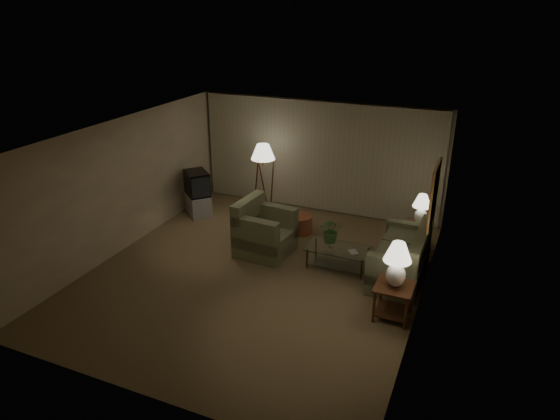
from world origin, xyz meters
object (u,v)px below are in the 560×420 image
(side_table_near, at_px, (394,295))
(floor_lamp, at_px, (263,178))
(crt_tv, at_px, (197,183))
(table_lamp_far, at_px, (422,207))
(coffee_table, at_px, (338,254))
(ottoman, at_px, (299,224))
(sofa, at_px, (400,258))
(table_lamp_near, at_px, (397,261))
(armchair, at_px, (265,233))
(side_table_far, at_px, (419,232))
(tv_cabinet, at_px, (198,204))
(vase, at_px, (331,243))

(side_table_near, height_order, floor_lamp, floor_lamp)
(side_table_near, relative_size, crt_tv, 0.74)
(table_lamp_far, relative_size, floor_lamp, 0.37)
(coffee_table, distance_m, ottoman, 1.76)
(side_table_near, distance_m, floor_lamp, 4.88)
(sofa, bearing_deg, coffee_table, -84.30)
(table_lamp_far, bearing_deg, floor_lamp, 172.42)
(table_lamp_near, distance_m, table_lamp_far, 2.60)
(sofa, xyz_separation_m, coffee_table, (-1.16, -0.10, -0.11))
(floor_lamp, bearing_deg, armchair, -64.25)
(sofa, relative_size, ottoman, 3.02)
(armchair, bearing_deg, floor_lamp, 29.94)
(sofa, distance_m, floor_lamp, 4.03)
(side_table_far, height_order, coffee_table, side_table_far)
(side_table_near, bearing_deg, crt_tv, 154.53)
(side_table_near, distance_m, ottoman, 3.58)
(table_lamp_near, distance_m, ottoman, 3.67)
(sofa, distance_m, table_lamp_far, 1.39)
(crt_tv, bearing_deg, side_table_far, 43.89)
(sofa, xyz_separation_m, tv_cabinet, (-5.05, 1.13, -0.14))
(side_table_near, relative_size, vase, 4.14)
(crt_tv, bearing_deg, coffee_table, 25.03)
(sofa, relative_size, coffee_table, 1.47)
(coffee_table, bearing_deg, crt_tv, 162.49)
(table_lamp_near, xyz_separation_m, crt_tv, (-5.20, 2.48, -0.27))
(coffee_table, distance_m, vase, 0.26)
(armchair, xyz_separation_m, ottoman, (0.28, 1.20, -0.25))
(coffee_table, xyz_separation_m, tv_cabinet, (-3.89, 1.23, -0.03))
(side_table_far, relative_size, crt_tv, 0.74)
(vase, bearing_deg, side_table_near, -40.57)
(vase, bearing_deg, side_table_far, 42.76)
(table_lamp_far, xyz_separation_m, ottoman, (-2.58, -0.13, -0.78))
(side_table_far, xyz_separation_m, tv_cabinet, (-5.20, -0.12, -0.16))
(sofa, relative_size, tv_cabinet, 2.01)
(tv_cabinet, bearing_deg, side_table_near, 17.07)
(side_table_near, distance_m, vase, 1.92)
(crt_tv, bearing_deg, tv_cabinet, 0.00)
(tv_cabinet, bearing_deg, table_lamp_near, 17.07)
(table_lamp_near, distance_m, coffee_table, 1.97)
(table_lamp_near, bearing_deg, floor_lamp, 140.36)
(armchair, height_order, vase, armchair)
(table_lamp_far, xyz_separation_m, crt_tv, (-5.20, -0.12, -0.19))
(armchair, xyz_separation_m, crt_tv, (-2.34, 1.20, 0.34))
(side_table_far, distance_m, vase, 1.99)
(side_table_near, relative_size, side_table_far, 1.01)
(sofa, bearing_deg, armchair, -87.63)
(side_table_near, relative_size, coffee_table, 0.50)
(table_lamp_near, height_order, table_lamp_far, table_lamp_near)
(floor_lamp, bearing_deg, tv_cabinet, -156.98)
(side_table_far, relative_size, table_lamp_far, 0.94)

